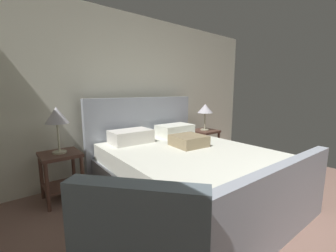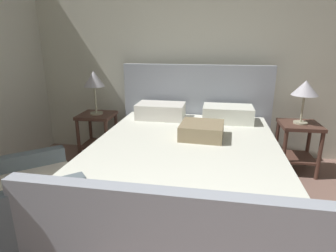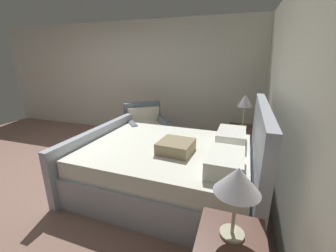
{
  "view_description": "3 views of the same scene",
  "coord_description": "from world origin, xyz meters",
  "px_view_note": "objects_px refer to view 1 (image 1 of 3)",
  "views": [
    {
      "loc": [
        -2.07,
        0.16,
        1.34
      ],
      "look_at": [
        -0.37,
        2.27,
        0.89
      ],
      "focal_mm": 22.92,
      "sensor_mm": 36.0,
      "label": 1
    },
    {
      "loc": [
        -0.09,
        -0.41,
        1.5
      ],
      "look_at": [
        -0.45,
        2.0,
        0.76
      ],
      "focal_mm": 29.51,
      "sensor_mm": 36.0,
      "label": 2
    },
    {
      "loc": [
        2.17,
        2.79,
        1.71
      ],
      "look_at": [
        -0.5,
        1.91,
        0.83
      ],
      "focal_mm": 22.71,
      "sensor_mm": 36.0,
      "label": 3
    }
  ],
  "objects_px": {
    "bed": "(186,170)",
    "armchair": "(151,248)",
    "nightstand_left": "(61,168)",
    "table_lamp_right": "(205,109)",
    "nightstand_right": "(204,140)",
    "table_lamp_left": "(57,117)"
  },
  "relations": [
    {
      "from": "nightstand_right",
      "to": "nightstand_left",
      "type": "height_order",
      "value": "same"
    },
    {
      "from": "bed",
      "to": "nightstand_left",
      "type": "distance_m",
      "value": 1.53
    },
    {
      "from": "table_lamp_right",
      "to": "table_lamp_left",
      "type": "height_order",
      "value": "table_lamp_left"
    },
    {
      "from": "bed",
      "to": "table_lamp_right",
      "type": "distance_m",
      "value": 1.62
    },
    {
      "from": "nightstand_right",
      "to": "table_lamp_right",
      "type": "xyz_separation_m",
      "value": [
        0.0,
        0.0,
        0.59
      ]
    },
    {
      "from": "bed",
      "to": "armchair",
      "type": "relative_size",
      "value": 2.3
    },
    {
      "from": "table_lamp_left",
      "to": "armchair",
      "type": "bearing_deg",
      "value": -85.45
    },
    {
      "from": "nightstand_right",
      "to": "nightstand_left",
      "type": "xyz_separation_m",
      "value": [
        -2.51,
        0.07,
        0.0
      ]
    },
    {
      "from": "table_lamp_left",
      "to": "nightstand_right",
      "type": "bearing_deg",
      "value": -1.7
    },
    {
      "from": "table_lamp_right",
      "to": "nightstand_left",
      "type": "distance_m",
      "value": 2.58
    },
    {
      "from": "nightstand_right",
      "to": "armchair",
      "type": "xyz_separation_m",
      "value": [
        -2.37,
        -1.66,
        -0.06
      ]
    },
    {
      "from": "bed",
      "to": "table_lamp_right",
      "type": "relative_size",
      "value": 4.76
    },
    {
      "from": "nightstand_left",
      "to": "armchair",
      "type": "height_order",
      "value": "armchair"
    },
    {
      "from": "bed",
      "to": "table_lamp_left",
      "type": "relative_size",
      "value": 4.24
    },
    {
      "from": "nightstand_right",
      "to": "armchair",
      "type": "bearing_deg",
      "value": -144.9
    },
    {
      "from": "nightstand_left",
      "to": "armchair",
      "type": "distance_m",
      "value": 1.74
    },
    {
      "from": "nightstand_left",
      "to": "table_lamp_left",
      "type": "relative_size",
      "value": 1.08
    },
    {
      "from": "nightstand_right",
      "to": "table_lamp_left",
      "type": "xyz_separation_m",
      "value": [
        -2.51,
        0.07,
        0.63
      ]
    },
    {
      "from": "table_lamp_left",
      "to": "nightstand_left",
      "type": "bearing_deg",
      "value": -90.0
    },
    {
      "from": "bed",
      "to": "nightstand_right",
      "type": "height_order",
      "value": "bed"
    },
    {
      "from": "table_lamp_right",
      "to": "nightstand_left",
      "type": "relative_size",
      "value": 0.83
    },
    {
      "from": "bed",
      "to": "nightstand_left",
      "type": "bearing_deg",
      "value": 145.0
    }
  ]
}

